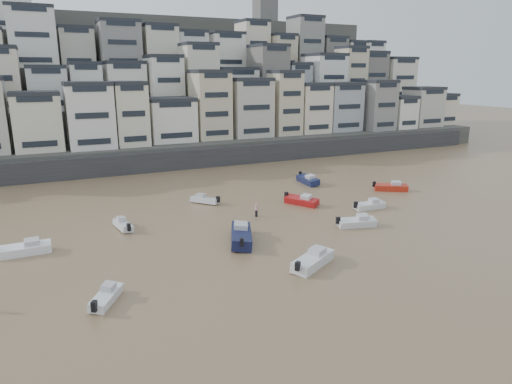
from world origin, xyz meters
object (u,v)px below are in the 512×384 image
boat_f (123,224)px  boat_h (205,199)px  boat_a (313,258)px  boat_j (106,295)px  boat_k (24,248)px  boat_c (241,233)px  boat_b (357,221)px  boat_i (308,179)px  person_pink (256,210)px  boat_e (302,200)px  boat_d (370,204)px  boat_g (391,186)px

boat_f → boat_h: boat_h is taller
boat_a → boat_h: (-2.15, 23.95, -0.20)m
boat_j → boat_k: boat_k is taller
boat_c → boat_h: (1.32, 15.47, -0.35)m
boat_a → boat_f: boat_a is taller
boat_a → boat_b: size_ratio=1.20×
boat_b → boat_i: size_ratio=0.86×
person_pink → boat_b: bearing=-43.5°
boat_b → boat_e: boat_e is taller
boat_d → boat_h: (-18.47, 11.66, -0.04)m
boat_a → boat_k: bearing=119.7°
boat_e → person_pink: 7.94m
boat_j → person_pink: bearing=-23.0°
boat_a → boat_d: 20.42m
boat_k → boat_c: bearing=-16.5°
boat_a → boat_i: size_ratio=1.04×
boat_c → boat_k: 21.23m
boat_b → person_pink: bearing=150.4°
boat_c → boat_g: bearing=-48.7°
boat_k → boat_h: bearing=23.3°
boat_d → boat_b: bearing=-137.7°
person_pink → boat_a: bearing=-96.0°
boat_b → boat_k: 35.04m
boat_e → boat_j: bearing=-87.0°
boat_g → boat_i: bearing=165.9°
boat_a → boat_k: size_ratio=1.10×
boat_a → boat_i: 32.07m
boat_h → boat_i: boat_i is taller
boat_b → boat_h: 20.91m
boat_k → boat_b: bearing=-12.2°
boat_e → boat_f: size_ratio=1.22×
boat_j → person_pink: person_pink is taller
boat_i → person_pink: person_pink is taller
boat_f → boat_j: 17.40m
boat_a → boat_k: boat_a is taller
boat_h → boat_j: size_ratio=1.01×
boat_d → boat_j: boat_d is taller
boat_c → person_pink: (5.11, 7.14, -0.07)m
boat_i → boat_j: bearing=-48.9°
boat_f → boat_c: bearing=-141.0°
boat_d → person_pink: 15.05m
boat_c → boat_b: bearing=-72.9°
boat_d → boat_f: size_ratio=1.11×
boat_d → boat_i: bearing=91.8°
boat_f → boat_j: (-4.06, -16.92, 0.02)m
boat_i → boat_k: bearing=-68.3°
boat_a → person_pink: person_pink is taller
boat_g → boat_k: bearing=-143.7°
boat_g → person_pink: bearing=-141.7°
boat_j → boat_c: bearing=-32.4°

